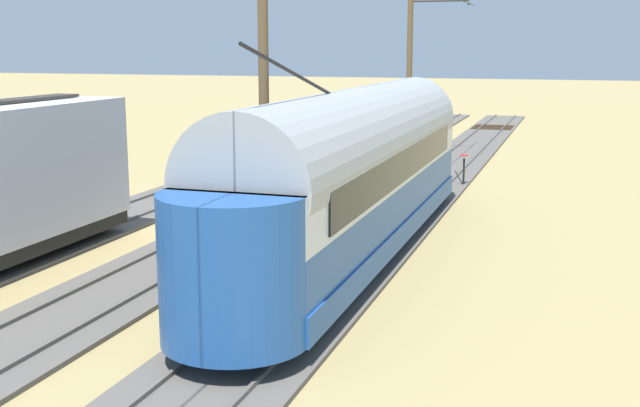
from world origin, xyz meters
The scene contains 8 objects.
ground_plane centered at (0.00, 0.00, 0.00)m, with size 220.00×220.00×0.00m, color #9E8956.
track_streetcar_siding centered at (-4.13, -0.31, 0.05)m, with size 2.80×80.00×0.18m.
track_adjacent_siding centered at (0.00, -0.31, 0.05)m, with size 2.80×80.00×0.18m.
track_third_siding centered at (4.13, -0.31, 0.05)m, with size 2.80×80.00×0.18m.
vintage_streetcar centered at (-4.13, 2.80, 2.26)m, with size 2.65×17.66×5.23m.
catenary_pole_foreground centered at (-1.40, -17.25, 4.10)m, with size 3.03×0.28×7.85m.
catenary_pole_mid_near centered at (-1.40, 1.97, 4.10)m, with size 3.03×0.28×7.85m.
switch_stand centered at (-5.34, -8.39, 0.70)m, with size 0.50×0.30×1.24m.
Camera 1 is at (-9.45, 22.17, 5.36)m, focal length 44.97 mm.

